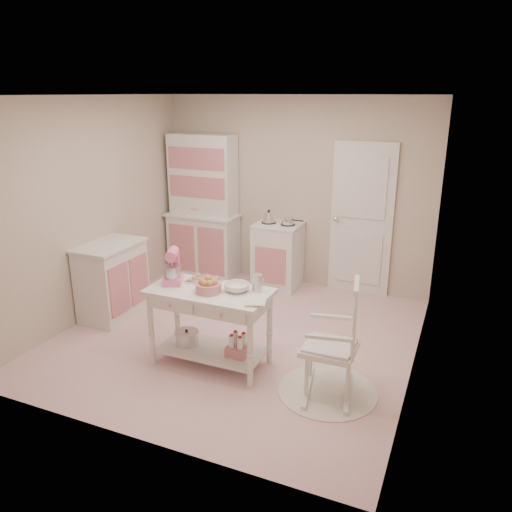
% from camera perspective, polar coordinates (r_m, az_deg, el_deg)
% --- Properties ---
extents(room_shell, '(3.84, 3.84, 2.62)m').
position_cam_1_polar(room_shell, '(5.17, -2.39, 7.29)').
color(room_shell, pink).
rests_on(room_shell, ground).
extents(door, '(0.82, 0.05, 2.04)m').
position_cam_1_polar(door, '(6.76, 11.97, 4.07)').
color(door, white).
rests_on(door, ground).
extents(hutch, '(1.06, 0.50, 2.08)m').
position_cam_1_polar(hutch, '(7.34, -6.12, 5.63)').
color(hutch, white).
rests_on(hutch, ground).
extents(stove, '(0.62, 0.57, 0.92)m').
position_cam_1_polar(stove, '(6.96, 2.50, 0.05)').
color(stove, white).
rests_on(stove, ground).
extents(base_cabinet, '(0.54, 0.84, 0.92)m').
position_cam_1_polar(base_cabinet, '(6.29, -16.11, -2.68)').
color(base_cabinet, white).
rests_on(base_cabinet, ground).
extents(lace_rug, '(0.92, 0.92, 0.01)m').
position_cam_1_polar(lace_rug, '(4.81, 8.15, -15.03)').
color(lace_rug, white).
rests_on(lace_rug, ground).
extents(rocking_chair, '(0.61, 0.80, 1.10)m').
position_cam_1_polar(rocking_chair, '(4.53, 8.46, -9.27)').
color(rocking_chair, white).
rests_on(rocking_chair, ground).
extents(work_table, '(1.20, 0.60, 0.80)m').
position_cam_1_polar(work_table, '(5.04, -5.24, -8.09)').
color(work_table, white).
rests_on(work_table, ground).
extents(stand_mixer, '(0.29, 0.34, 0.34)m').
position_cam_1_polar(stand_mixer, '(5.03, -9.53, -1.26)').
color(stand_mixer, pink).
rests_on(stand_mixer, work_table).
extents(cookie_tray, '(0.34, 0.24, 0.02)m').
position_cam_1_polar(cookie_tray, '(5.09, -5.90, -2.84)').
color(cookie_tray, silver).
rests_on(cookie_tray, work_table).
extents(bread_basket, '(0.25, 0.25, 0.09)m').
position_cam_1_polar(bread_basket, '(4.81, -5.46, -3.62)').
color(bread_basket, '#C7727E').
rests_on(bread_basket, work_table).
extents(mixing_bowl, '(0.25, 0.25, 0.08)m').
position_cam_1_polar(mixing_bowl, '(4.82, -2.20, -3.59)').
color(mixing_bowl, white).
rests_on(mixing_bowl, work_table).
extents(metal_pitcher, '(0.10, 0.10, 0.17)m').
position_cam_1_polar(metal_pitcher, '(4.80, 0.15, -3.07)').
color(metal_pitcher, silver).
rests_on(metal_pitcher, work_table).
extents(recipe_book, '(0.24, 0.28, 0.02)m').
position_cam_1_polar(recipe_book, '(4.58, -1.12, -5.12)').
color(recipe_book, white).
rests_on(recipe_book, work_table).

